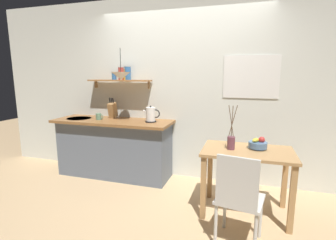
{
  "coord_description": "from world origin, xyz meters",
  "views": [
    {
      "loc": [
        0.93,
        -3.06,
        1.59
      ],
      "look_at": [
        -0.1,
        0.25,
        0.95
      ],
      "focal_mm": 26.99,
      "sensor_mm": 36.0,
      "label": 1
    }
  ],
  "objects": [
    {
      "name": "ground_plane",
      "position": [
        0.0,
        0.0,
        0.0
      ],
      "size": [
        14.0,
        14.0,
        0.0
      ],
      "primitive_type": "plane",
      "color": "tan"
    },
    {
      "name": "back_wall",
      "position": [
        0.2,
        0.65,
        1.35
      ],
      "size": [
        6.8,
        0.11,
        2.7
      ],
      "color": "silver",
      "rests_on": "ground_plane"
    },
    {
      "name": "kitchen_counter",
      "position": [
        -1.0,
        0.32,
        0.45
      ],
      "size": [
        1.83,
        0.63,
        0.89
      ],
      "color": "slate",
      "rests_on": "ground_plane"
    },
    {
      "name": "wall_shelf",
      "position": [
        -0.91,
        0.49,
        1.54
      ],
      "size": [
        1.03,
        0.2,
        0.34
      ],
      "color": "#9E6B3D"
    },
    {
      "name": "dining_table",
      "position": [
        0.98,
        -0.23,
        0.62
      ],
      "size": [
        0.98,
        0.63,
        0.75
      ],
      "color": "tan",
      "rests_on": "ground_plane"
    },
    {
      "name": "dining_chair_near",
      "position": [
        0.91,
        -0.86,
        0.5
      ],
      "size": [
        0.47,
        0.45,
        0.9
      ],
      "color": "silver",
      "rests_on": "ground_plane"
    },
    {
      "name": "fruit_bowl",
      "position": [
        1.08,
        -0.15,
        0.81
      ],
      "size": [
        0.2,
        0.2,
        0.14
      ],
      "color": "#51759E",
      "rests_on": "dining_table"
    },
    {
      "name": "twig_vase",
      "position": [
        0.79,
        -0.25,
        0.84
      ],
      "size": [
        0.1,
        0.08,
        0.5
      ],
      "color": "brown",
      "rests_on": "dining_table"
    },
    {
      "name": "electric_kettle",
      "position": [
        -0.38,
        0.32,
        1.0
      ],
      "size": [
        0.25,
        0.16,
        0.24
      ],
      "color": "black",
      "rests_on": "kitchen_counter"
    },
    {
      "name": "knife_block",
      "position": [
        -1.08,
        0.46,
        1.02
      ],
      "size": [
        0.1,
        0.17,
        0.33
      ],
      "color": "tan",
      "rests_on": "kitchen_counter"
    },
    {
      "name": "coffee_mug_by_sink",
      "position": [
        -1.21,
        0.26,
        0.94
      ],
      "size": [
        0.12,
        0.08,
        0.1
      ],
      "color": "slate",
      "rests_on": "kitchen_counter"
    },
    {
      "name": "pendant_lamp",
      "position": [
        -0.79,
        0.2,
        1.56
      ],
      "size": [
        0.27,
        0.27,
        0.44
      ],
      "color": "black"
    }
  ]
}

